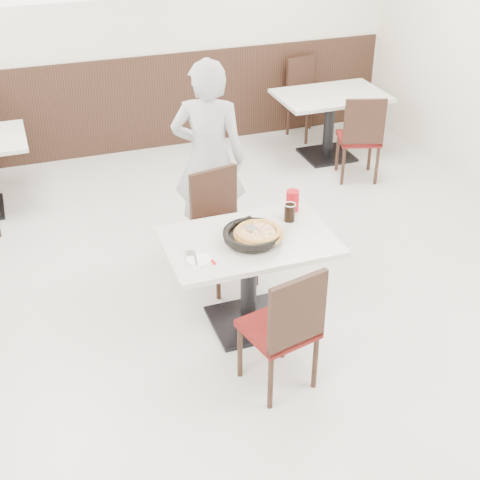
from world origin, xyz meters
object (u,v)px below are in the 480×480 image
object	(u,v)px
chair_far	(226,232)
bg_chair_right_far	(310,99)
bg_table_right	(329,126)
side_plate	(199,260)
bg_chair_right_near	(359,136)
chair_near	(278,326)
pizza_pan	(252,237)
pizza	(258,234)
main_table	(249,283)
red_cup	(293,201)
cola_glass	(290,213)
diner_person	(209,159)

from	to	relation	value
chair_far	bg_chair_right_far	size ratio (longest dim) A/B	1.00
bg_table_right	side_plate	bearing A→B (deg)	-130.18
chair_far	bg_chair_right_near	size ratio (longest dim) A/B	1.00
chair_near	side_plate	size ratio (longest dim) A/B	5.67
pizza_pan	side_plate	bearing A→B (deg)	-165.35
pizza	side_plate	world-z (taller)	pizza
chair_near	bg_table_right	xyz separation A→B (m)	(1.99, 3.30, -0.10)
main_table	red_cup	world-z (taller)	red_cup
main_table	red_cup	bearing A→B (deg)	32.75
pizza_pan	side_plate	size ratio (longest dim) A/B	2.36
side_plate	bg_chair_right_far	world-z (taller)	bg_chair_right_far
chair_far	pizza_pan	xyz separation A→B (m)	(-0.02, -0.64, 0.32)
cola_glass	red_cup	bearing A→B (deg)	59.43
main_table	red_cup	size ratio (longest dim) A/B	7.50
side_plate	cola_glass	size ratio (longest dim) A/B	1.29
pizza	diner_person	xyz separation A→B (m)	(0.02, 1.22, 0.05)
pizza_pan	bg_chair_right_far	size ratio (longest dim) A/B	0.42
pizza_pan	bg_table_right	size ratio (longest dim) A/B	0.33
chair_far	bg_table_right	distance (m)	2.81
pizza	cola_glass	xyz separation A→B (m)	(0.32, 0.20, 0.00)
red_cup	chair_near	bearing A→B (deg)	-117.55
cola_glass	bg_table_right	distance (m)	2.98
pizza_pan	bg_chair_right_far	bearing A→B (deg)	59.11
side_plate	bg_chair_right_near	world-z (taller)	bg_chair_right_near
cola_glass	bg_chair_right_near	xyz separation A→B (m)	(1.62, 1.88, -0.34)
main_table	bg_chair_right_near	xyz separation A→B (m)	(2.00, 2.03, 0.10)
main_table	red_cup	distance (m)	0.71
main_table	pizza_pan	size ratio (longest dim) A/B	3.03
pizza_pan	chair_near	bearing A→B (deg)	-93.93
bg_chair_right_near	bg_chair_right_far	xyz separation A→B (m)	(0.00, 1.25, 0.00)
diner_person	bg_chair_right_far	bearing A→B (deg)	-108.06
cola_glass	red_cup	distance (m)	0.17
pizza_pan	diner_person	world-z (taller)	diner_person
side_plate	cola_glass	world-z (taller)	cola_glass
side_plate	cola_glass	xyz separation A→B (m)	(0.79, 0.31, 0.06)
chair_far	side_plate	distance (m)	0.91
pizza	diner_person	bearing A→B (deg)	89.22
chair_near	bg_table_right	size ratio (longest dim) A/B	0.79
pizza_pan	bg_chair_right_near	size ratio (longest dim) A/B	0.42
chair_near	pizza	bearing A→B (deg)	68.42
red_cup	bg_chair_right_far	xyz separation A→B (m)	(1.53, 2.99, -0.35)
side_plate	bg_chair_right_near	bearing A→B (deg)	42.20
main_table	diner_person	xyz separation A→B (m)	(0.07, 1.17, 0.49)
chair_far	red_cup	size ratio (longest dim) A/B	5.94
bg_chair_right_near	bg_chair_right_far	bearing A→B (deg)	107.32
cola_glass	diner_person	world-z (taller)	diner_person
chair_far	pizza_pan	distance (m)	0.71
pizza_pan	bg_table_right	distance (m)	3.34
cola_glass	red_cup	size ratio (longest dim) A/B	0.81
pizza_pan	side_plate	xyz separation A→B (m)	(-0.42, -0.11, -0.03)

